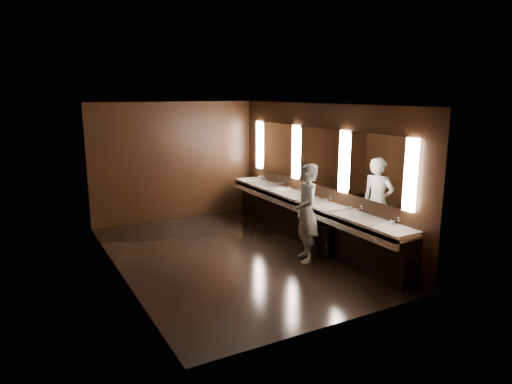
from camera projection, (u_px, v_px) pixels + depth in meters
floor at (230, 256)px, 8.56m from camera, size 6.00×6.00×0.00m
ceiling at (229, 104)px, 7.97m from camera, size 4.00×6.00×0.02m
wall_back at (175, 162)px, 10.83m from camera, size 4.00×0.02×2.80m
wall_front at (333, 223)px, 5.70m from camera, size 4.00×0.02×2.80m
wall_left at (117, 195)px, 7.32m from camera, size 0.02×6.00×2.80m
wall_right at (319, 174)px, 9.21m from camera, size 0.02×6.00×2.80m
sink_counter at (309, 218)px, 9.30m from camera, size 0.55×5.40×1.01m
mirror_band at (319, 157)px, 9.12m from camera, size 0.06×5.03×1.15m
person at (307, 213)px, 8.17m from camera, size 0.63×0.76×1.78m
trash_bin at (325, 240)px, 8.53m from camera, size 0.50×0.50×0.61m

